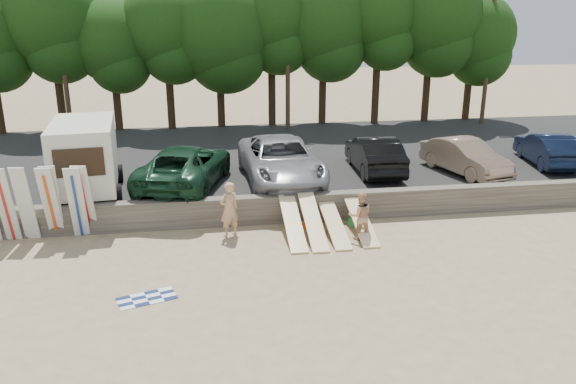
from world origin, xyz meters
name	(u,v)px	position (x,y,z in m)	size (l,w,h in m)	color
ground	(304,255)	(0.00, 0.00, 0.00)	(120.00, 120.00, 0.00)	tan
seawall	(289,208)	(0.00, 3.00, 0.50)	(44.00, 0.50, 1.00)	#6B6356
parking_lot	(265,160)	(0.00, 10.50, 0.35)	(44.00, 14.50, 0.70)	#282828
treeline	(250,25)	(0.08, 17.50, 6.50)	(32.81, 6.31, 9.22)	#382616
utility_poles	(288,45)	(2.00, 16.00, 5.43)	(25.80, 0.26, 9.00)	#473321
box_trailer	(85,154)	(-7.23, 5.16, 2.22)	(2.81, 4.48, 2.72)	beige
car_1	(185,166)	(-3.66, 5.63, 1.51)	(2.68, 5.81, 1.62)	#133420
car_2	(281,160)	(0.11, 5.75, 1.56)	(2.85, 6.17, 1.72)	gray
car_3	(374,154)	(4.21, 6.47, 1.47)	(1.63, 4.69, 1.54)	black
car_4	(465,157)	(7.90, 5.64, 1.42)	(1.52, 4.37, 1.44)	#95785F
car_5	(547,149)	(12.15, 6.42, 1.42)	(1.52, 4.36, 1.44)	black
surfboard_upright_2	(6,205)	(-9.30, 2.51, 1.28)	(0.50, 0.06, 2.60)	silver
surfboard_upright_3	(25,204)	(-8.71, 2.52, 1.28)	(0.50, 0.06, 2.60)	silver
surfboard_upright_4	(50,203)	(-7.94, 2.55, 1.27)	(0.50, 0.06, 2.60)	silver
surfboard_upright_5	(52,202)	(-7.90, 2.60, 1.28)	(0.50, 0.06, 2.60)	silver
surfboard_upright_6	(77,203)	(-7.10, 2.44, 1.26)	(0.50, 0.06, 2.60)	silver
surfboard_upright_7	(85,201)	(-6.87, 2.62, 1.27)	(0.50, 0.06, 2.60)	silver
surfboard_low_0	(293,222)	(-0.11, 1.48, 0.53)	(0.56, 3.00, 0.07)	beige
surfboard_low_1	(313,221)	(0.56, 1.42, 0.56)	(0.56, 3.00, 0.07)	beige
surfboard_low_2	(334,223)	(1.31, 1.51, 0.40)	(0.56, 3.00, 0.07)	beige
surfboard_low_3	(360,219)	(2.24, 1.56, 0.47)	(0.56, 3.00, 0.07)	beige
beachgoer_a	(229,209)	(-2.18, 1.91, 0.95)	(0.69, 0.45, 1.89)	tan
beachgoer_b	(360,216)	(2.06, 1.01, 0.81)	(0.78, 0.61, 1.61)	tan
cooler	(355,222)	(2.22, 2.15, 0.16)	(0.38, 0.30, 0.32)	#258A3C
gear_bag	(307,225)	(0.52, 2.20, 0.11)	(0.30, 0.25, 0.22)	orange
beach_towel	(147,298)	(-4.60, -2.09, 0.01)	(1.50, 1.50, 0.00)	white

